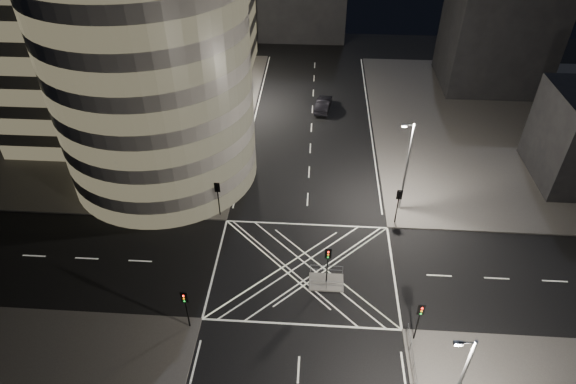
# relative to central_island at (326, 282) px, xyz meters

# --- Properties ---
(ground) EXTENTS (120.00, 120.00, 0.00)m
(ground) POSITION_rel_central_island_xyz_m (-2.00, 1.50, -0.07)
(ground) COLOR black
(ground) RESTS_ON ground
(sidewalk_far_left) EXTENTS (42.00, 42.00, 0.15)m
(sidewalk_far_left) POSITION_rel_central_island_xyz_m (-31.00, 28.50, 0.00)
(sidewalk_far_left) COLOR #534F4D
(sidewalk_far_left) RESTS_ON ground
(sidewalk_far_right) EXTENTS (42.00, 42.00, 0.15)m
(sidewalk_far_right) POSITION_rel_central_island_xyz_m (27.00, 28.50, 0.00)
(sidewalk_far_right) COLOR #534F4D
(sidewalk_far_right) RESTS_ON ground
(central_island) EXTENTS (3.00, 2.00, 0.15)m
(central_island) POSITION_rel_central_island_xyz_m (0.00, 0.00, 0.00)
(central_island) COLOR slate
(central_island) RESTS_ON ground
(office_tower_curved) EXTENTS (30.00, 29.00, 27.20)m
(office_tower_curved) POSITION_rel_central_island_xyz_m (-22.74, 20.24, 12.58)
(office_tower_curved) COLOR gray
(office_tower_curved) RESTS_ON sidewalk_far_left
(building_right_far) EXTENTS (14.00, 12.00, 15.00)m
(building_right_far) POSITION_rel_central_island_xyz_m (24.00, 41.50, 7.58)
(building_right_far) COLOR black
(building_right_far) RESTS_ON sidewalk_far_right
(tree_a) EXTENTS (4.40, 4.40, 7.34)m
(tree_a) POSITION_rel_central_island_xyz_m (-12.50, 10.50, 4.87)
(tree_a) COLOR black
(tree_a) RESTS_ON sidewalk_far_left
(tree_b) EXTENTS (4.18, 4.18, 6.68)m
(tree_b) POSITION_rel_central_island_xyz_m (-12.50, 16.50, 4.34)
(tree_b) COLOR black
(tree_b) RESTS_ON sidewalk_far_left
(tree_c) EXTENTS (4.67, 4.67, 6.90)m
(tree_c) POSITION_rel_central_island_xyz_m (-12.50, 22.50, 4.28)
(tree_c) COLOR black
(tree_c) RESTS_ON sidewalk_far_left
(tree_d) EXTENTS (4.94, 4.94, 7.46)m
(tree_d) POSITION_rel_central_island_xyz_m (-12.50, 28.50, 4.69)
(tree_d) COLOR black
(tree_d) RESTS_ON sidewalk_far_left
(tree_e) EXTENTS (3.49, 3.49, 6.36)m
(tree_e) POSITION_rel_central_island_xyz_m (-12.50, 34.50, 4.41)
(tree_e) COLOR black
(tree_e) RESTS_ON sidewalk_far_left
(traffic_signal_fl) EXTENTS (0.55, 0.22, 4.00)m
(traffic_signal_fl) POSITION_rel_central_island_xyz_m (-10.80, 8.30, 2.84)
(traffic_signal_fl) COLOR black
(traffic_signal_fl) RESTS_ON sidewalk_far_left
(traffic_signal_nl) EXTENTS (0.55, 0.22, 4.00)m
(traffic_signal_nl) POSITION_rel_central_island_xyz_m (-10.80, -5.30, 2.84)
(traffic_signal_nl) COLOR black
(traffic_signal_nl) RESTS_ON sidewalk_near_left
(traffic_signal_fr) EXTENTS (0.55, 0.22, 4.00)m
(traffic_signal_fr) POSITION_rel_central_island_xyz_m (6.80, 8.30, 2.84)
(traffic_signal_fr) COLOR black
(traffic_signal_fr) RESTS_ON sidewalk_far_right
(traffic_signal_nr) EXTENTS (0.55, 0.22, 4.00)m
(traffic_signal_nr) POSITION_rel_central_island_xyz_m (6.80, -5.30, 2.84)
(traffic_signal_nr) COLOR black
(traffic_signal_nr) RESTS_ON sidewalk_near_right
(traffic_signal_island) EXTENTS (0.55, 0.22, 4.00)m
(traffic_signal_island) POSITION_rel_central_island_xyz_m (0.00, 0.00, 2.84)
(traffic_signal_island) COLOR black
(traffic_signal_island) RESTS_ON central_island
(street_lamp_left_near) EXTENTS (1.25, 0.25, 10.00)m
(street_lamp_left_near) POSITION_rel_central_island_xyz_m (-11.44, 13.50, 5.47)
(street_lamp_left_near) COLOR slate
(street_lamp_left_near) RESTS_ON sidewalk_far_left
(street_lamp_left_far) EXTENTS (1.25, 0.25, 10.00)m
(street_lamp_left_far) POSITION_rel_central_island_xyz_m (-11.44, 31.50, 5.47)
(street_lamp_left_far) COLOR slate
(street_lamp_left_far) RESTS_ON sidewalk_far_left
(street_lamp_right_far) EXTENTS (1.25, 0.25, 10.00)m
(street_lamp_right_far) POSITION_rel_central_island_xyz_m (7.44, 10.50, 5.47)
(street_lamp_right_far) COLOR slate
(street_lamp_right_far) RESTS_ON sidewalk_far_right
(railing_island_south) EXTENTS (2.80, 0.06, 1.10)m
(railing_island_south) POSITION_rel_central_island_xyz_m (0.00, -0.90, 0.62)
(railing_island_south) COLOR slate
(railing_island_south) RESTS_ON central_island
(railing_island_north) EXTENTS (2.80, 0.06, 1.10)m
(railing_island_north) POSITION_rel_central_island_xyz_m (0.00, 0.90, 0.62)
(railing_island_north) COLOR slate
(railing_island_north) RESTS_ON central_island
(sedan) EXTENTS (2.53, 5.34, 1.69)m
(sedan) POSITION_rel_central_island_xyz_m (-0.50, 31.47, 0.77)
(sedan) COLOR black
(sedan) RESTS_ON ground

